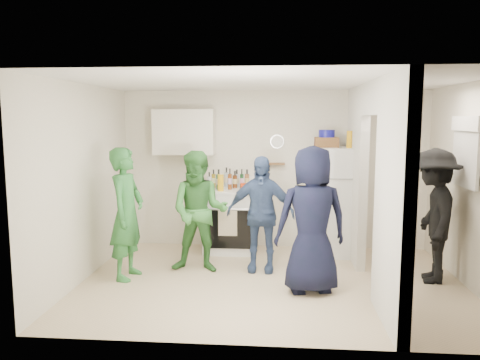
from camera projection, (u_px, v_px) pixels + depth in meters
name	position (u px, v px, depth m)	size (l,w,h in m)	color
floor	(271.00, 282.00, 5.93)	(4.80, 4.80, 0.00)	#CCB590
wall_back	(274.00, 170.00, 7.45)	(4.80, 4.80, 0.00)	silver
wall_front	(269.00, 212.00, 4.09)	(4.80, 4.80, 0.00)	silver
wall_left	(84.00, 182.00, 5.97)	(3.40, 3.40, 0.00)	silver
wall_right	(474.00, 187.00, 5.57)	(3.40, 3.40, 0.00)	silver
ceiling	(273.00, 82.00, 5.61)	(4.80, 4.80, 0.00)	white
partition_pier_back	(356.00, 175.00, 6.76)	(0.12, 1.20, 2.50)	silver
partition_pier_front	(393.00, 202.00, 4.59)	(0.12, 1.20, 2.50)	silver
partition_header	(374.00, 98.00, 5.54)	(0.12, 1.00, 0.40)	silver
stove	(230.00, 220.00, 7.28)	(0.82, 0.68, 0.98)	white
upper_cabinet	(184.00, 132.00, 7.31)	(0.95, 0.34, 0.70)	silver
fridge	(332.00, 201.00, 7.08)	(0.67, 0.65, 1.63)	white
wicker_basket	(326.00, 142.00, 7.02)	(0.35, 0.25, 0.15)	brown
blue_bowl	(327.00, 134.00, 7.00)	(0.24, 0.24, 0.11)	navy
yellow_cup_stack_top	(350.00, 139.00, 6.84)	(0.09, 0.09, 0.25)	#F4B014
wall_clock	(277.00, 142.00, 7.37)	(0.22, 0.22, 0.03)	white
spice_shelf	(274.00, 164.00, 7.39)	(0.35, 0.08, 0.03)	olive
nook_window	(467.00, 152.00, 5.72)	(0.03, 0.70, 0.80)	black
nook_window_frame	(466.00, 152.00, 5.72)	(0.04, 0.76, 0.86)	white
nook_valance	(466.00, 123.00, 5.68)	(0.04, 0.82, 0.18)	white
yellow_cup_stack_stove	(221.00, 183.00, 6.99)	(0.09, 0.09, 0.25)	gold
red_cup	(243.00, 187.00, 6.99)	(0.09, 0.09, 0.12)	red
person_green_left	(127.00, 213.00, 6.00)	(0.62, 0.41, 1.70)	#317B34
person_green_center	(199.00, 212.00, 6.27)	(0.80, 0.62, 1.64)	#387F37
person_denim	(260.00, 214.00, 6.30)	(0.92, 0.38, 1.57)	#3C5384
person_navy	(312.00, 220.00, 5.51)	(0.86, 0.56, 1.75)	black
person_nook	(433.00, 216.00, 5.88)	(1.10, 0.63, 1.70)	black
bottle_a	(214.00, 179.00, 7.35)	(0.06, 0.06, 0.29)	olive
bottle_b	(219.00, 179.00, 7.15)	(0.08, 0.08, 0.31)	#1A4E2D
bottle_c	(227.00, 177.00, 7.35)	(0.07, 0.07, 0.32)	#ABB5B9
bottle_d	(230.00, 179.00, 7.14)	(0.06, 0.06, 0.32)	brown
bottle_e	(237.00, 178.00, 7.37)	(0.07, 0.07, 0.28)	#B1BDC4
bottle_f	(242.00, 179.00, 7.22)	(0.06, 0.06, 0.31)	#133418
bottle_g	(247.00, 179.00, 7.32)	(0.07, 0.07, 0.29)	brown
bottle_h	(209.00, 181.00, 7.10)	(0.07, 0.07, 0.27)	#AEB1BA
bottle_i	(235.00, 180.00, 7.28)	(0.07, 0.07, 0.27)	#56280E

